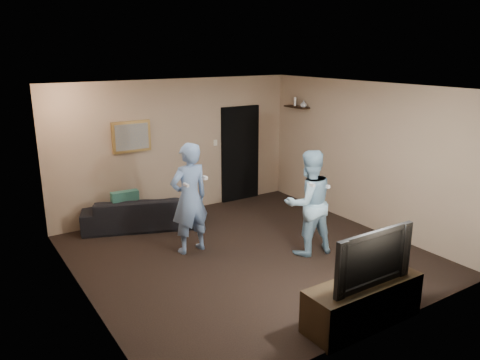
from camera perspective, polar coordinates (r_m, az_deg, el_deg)
ground at (r=7.47m, az=1.01°, el=-9.09°), size 5.00×5.00×0.00m
ceiling at (r=6.81m, az=1.11°, el=11.20°), size 5.00×5.00×0.04m
wall_back at (r=9.15m, az=-7.74°, el=3.99°), size 5.00×0.04×2.60m
wall_front at (r=5.25m, az=16.56°, el=-5.42°), size 5.00×0.04×2.60m
wall_left at (r=6.05m, az=-19.00°, el=-2.80°), size 0.04×5.00×2.60m
wall_right at (r=8.64m, az=14.97°, el=2.90°), size 0.04×5.00×2.60m
sofa at (r=8.67m, az=-12.28°, el=-3.85°), size 2.10×1.42×0.57m
throw_pillow at (r=8.54m, az=-13.81°, el=-2.88°), size 0.48×0.17×0.48m
painting_frame at (r=8.74m, az=-13.09°, el=5.18°), size 0.72×0.05×0.57m
painting_canvas at (r=8.71m, az=-13.03°, el=5.15°), size 0.62×0.01×0.47m
doorway at (r=9.88m, az=0.03°, el=3.22°), size 0.90×0.06×2.00m
light_switch at (r=9.51m, az=-3.03°, el=4.56°), size 0.08×0.02×0.12m
wall_shelf at (r=9.73m, az=6.92°, el=8.83°), size 0.20×0.60×0.03m
shelf_vase at (r=9.56m, az=7.76°, el=9.18°), size 0.15×0.15×0.14m
shelf_figurine at (r=9.76m, az=6.73°, el=9.48°), size 0.06×0.06×0.18m
tv_console at (r=5.87m, az=14.73°, el=-14.28°), size 1.53×0.49×0.54m
television at (r=5.59m, az=15.16°, el=-8.87°), size 1.17×0.15×0.67m
wii_player_left at (r=7.34m, az=-6.18°, el=-2.24°), size 0.67×0.52×1.77m
wii_player_right at (r=7.33m, az=8.34°, el=-2.76°), size 0.90×0.75×1.67m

